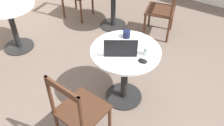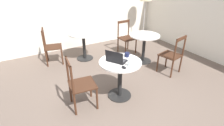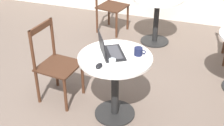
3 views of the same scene
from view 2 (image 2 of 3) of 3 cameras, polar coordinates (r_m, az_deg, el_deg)
ground_plane at (r=3.22m, az=2.80°, el=-14.55°), size 16.00×16.00×0.00m
wall_back at (r=5.46m, az=-16.23°, el=17.82°), size 9.40×0.06×2.70m
cafe_table_near at (r=3.20m, az=2.64°, el=-2.56°), size 0.77×0.77×0.75m
cafe_table_mid at (r=4.65m, az=10.48°, el=6.79°), size 0.77×0.77×0.75m
cafe_table_far at (r=4.80m, az=-9.27°, el=7.51°), size 0.77×0.77×0.75m
chair_near_left at (r=3.04m, az=-10.53°, el=-6.91°), size 0.48×0.48×0.93m
chair_mid_front at (r=4.28m, az=19.09°, el=2.43°), size 0.52×0.52×0.93m
chair_mid_back at (r=5.23m, az=4.66°, el=8.32°), size 0.46×0.46×0.93m
chair_far_left at (r=4.80m, az=-19.26°, el=5.07°), size 0.52×0.52×0.93m
laptop at (r=3.07m, az=1.34°, el=1.22°), size 0.37×0.41×0.23m
mouse at (r=2.88m, az=3.93°, el=-1.43°), size 0.06×0.10×0.03m
mug at (r=3.28m, az=4.90°, el=2.76°), size 0.12×0.09×0.08m
drinking_glass at (r=2.94m, az=5.74°, el=-0.08°), size 0.07×0.07×0.10m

